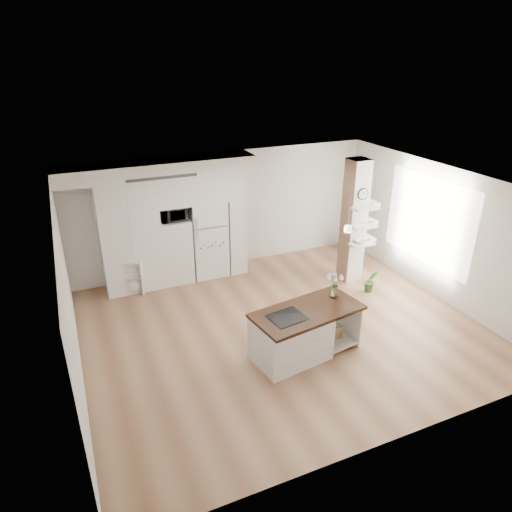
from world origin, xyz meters
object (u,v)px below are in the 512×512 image
Objects in this scene: refrigerator at (208,238)px; bookshelf at (130,278)px; kitchen_island at (297,334)px; floor_plant_a at (370,281)px.

bookshelf is (-1.79, -0.19, -0.55)m from refrigerator.
kitchen_island is 3.90× the size of floor_plant_a.
bookshelf is 1.49× the size of floor_plant_a.
bookshelf reaches higher than floor_plant_a.
kitchen_island is 3.99m from bookshelf.
refrigerator is 3.50× the size of floor_plant_a.
floor_plant_a is (2.50, 1.36, -0.19)m from kitchen_island.
kitchen_island reaches higher than floor_plant_a.
refrigerator is at bearing 142.56° from floor_plant_a.
kitchen_island is at bearing -151.46° from floor_plant_a.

